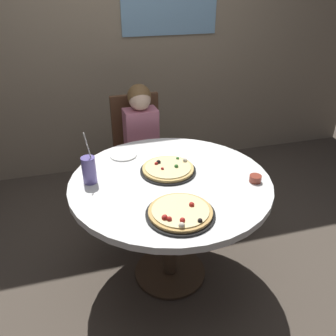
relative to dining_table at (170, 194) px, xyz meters
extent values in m
plane|color=#4C4238|center=(0.00, 0.00, -0.65)|extent=(8.00, 8.00, 0.00)
cube|color=gray|center=(0.00, 1.70, 0.80)|extent=(5.20, 0.12, 2.90)
cylinder|color=white|center=(0.00, 0.00, 0.08)|extent=(1.19, 1.19, 0.04)
cylinder|color=#4C3826|center=(0.00, 0.00, -0.28)|extent=(0.09, 0.09, 0.69)
cylinder|color=#4C3826|center=(0.00, 0.00, -0.64)|extent=(0.48, 0.48, 0.02)
cube|color=brown|center=(0.00, 0.87, -0.22)|extent=(0.42, 0.42, 0.04)
cube|color=brown|center=(-0.01, 1.05, 0.04)|extent=(0.40, 0.06, 0.52)
cylinder|color=brown|center=(-0.16, 0.69, -0.44)|extent=(0.04, 0.04, 0.41)
cylinder|color=brown|center=(0.18, 0.70, -0.44)|extent=(0.04, 0.04, 0.41)
cylinder|color=brown|center=(-0.18, 1.03, -0.44)|extent=(0.04, 0.04, 0.41)
cylinder|color=brown|center=(0.16, 1.04, -0.44)|extent=(0.04, 0.04, 0.41)
cube|color=#3F4766|center=(0.01, 0.71, -0.42)|extent=(0.25, 0.33, 0.45)
cube|color=#CC728C|center=(0.00, 0.85, 0.02)|extent=(0.27, 0.17, 0.44)
sphere|color=beige|center=(0.00, 0.85, 0.32)|extent=(0.17, 0.17, 0.17)
sphere|color=brown|center=(0.00, 0.87, 0.34)|extent=(0.18, 0.18, 0.18)
cylinder|color=black|center=(0.01, 0.09, 0.11)|extent=(0.34, 0.34, 0.01)
cylinder|color=#D8B266|center=(0.01, 0.09, 0.12)|extent=(0.31, 0.31, 0.02)
cylinder|color=beige|center=(0.01, 0.09, 0.13)|extent=(0.28, 0.28, 0.01)
sphere|color=beige|center=(0.13, 0.13, 0.14)|extent=(0.03, 0.03, 0.03)
sphere|color=black|center=(-0.03, 0.16, 0.14)|extent=(0.03, 0.03, 0.03)
sphere|color=#B2231E|center=(-0.05, 0.14, 0.14)|extent=(0.02, 0.02, 0.02)
sphere|color=#B2231E|center=(-0.03, 0.07, 0.14)|extent=(0.02, 0.02, 0.02)
sphere|color=#387F33|center=(0.10, 0.18, 0.14)|extent=(0.02, 0.02, 0.02)
sphere|color=#387F33|center=(0.06, 0.08, 0.14)|extent=(0.02, 0.02, 0.02)
cylinder|color=black|center=(-0.05, -0.35, 0.11)|extent=(0.35, 0.35, 0.01)
cylinder|color=tan|center=(-0.05, -0.35, 0.12)|extent=(0.32, 0.32, 0.02)
cylinder|color=beige|center=(-0.05, -0.35, 0.13)|extent=(0.29, 0.29, 0.01)
sphere|color=black|center=(0.01, -0.46, 0.14)|extent=(0.02, 0.02, 0.02)
sphere|color=#B2231E|center=(0.02, -0.33, 0.14)|extent=(0.03, 0.03, 0.03)
sphere|color=#B2231E|center=(-0.12, -0.41, 0.14)|extent=(0.03, 0.03, 0.03)
sphere|color=#B2231E|center=(-0.07, -0.44, 0.14)|extent=(0.03, 0.03, 0.03)
sphere|color=beige|center=(-0.08, -0.48, 0.14)|extent=(0.03, 0.03, 0.03)
sphere|color=#B2231E|center=(-0.14, -0.40, 0.14)|extent=(0.03, 0.03, 0.03)
cylinder|color=#6659A5|center=(-0.45, 0.10, 0.18)|extent=(0.08, 0.08, 0.16)
cylinder|color=white|center=(-0.44, 0.10, 0.30)|extent=(0.04, 0.04, 0.22)
cylinder|color=brown|center=(0.47, -0.16, 0.12)|extent=(0.07, 0.07, 0.04)
cylinder|color=white|center=(-0.22, 0.38, 0.11)|extent=(0.18, 0.18, 0.01)
camera|label=1|loc=(-0.49, -1.70, 1.17)|focal=37.64mm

